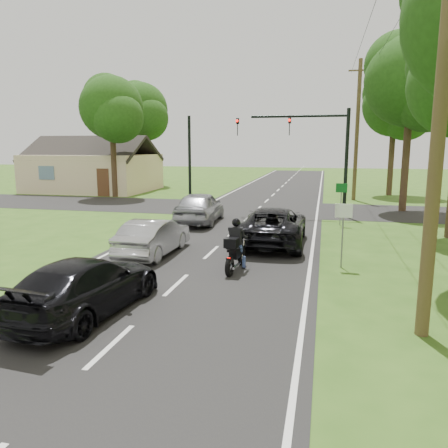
{
  "coord_description": "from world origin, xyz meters",
  "views": [
    {
      "loc": [
        4.06,
        -11.47,
        3.97
      ],
      "look_at": [
        0.72,
        3.0,
        1.3
      ],
      "focal_mm": 35.0,
      "sensor_mm": 36.0,
      "label": 1
    }
  ],
  "objects_px": {
    "silver_suv": "(200,207)",
    "utility_pole_far": "(357,130)",
    "dark_suv": "(273,226)",
    "traffic_signal": "(313,143)",
    "dark_car_behind": "(86,286)",
    "silver_sedan": "(154,237)",
    "sign_green": "(341,194)",
    "utility_pole_near": "(442,87)",
    "motorcycle_rider": "(235,250)",
    "sign_white": "(343,220)"
  },
  "relations": [
    {
      "from": "silver_suv",
      "to": "utility_pole_far",
      "type": "distance_m",
      "value": 15.16
    },
    {
      "from": "silver_suv",
      "to": "dark_suv",
      "type": "bearing_deg",
      "value": 133.07
    },
    {
      "from": "traffic_signal",
      "to": "utility_pole_far",
      "type": "bearing_deg",
      "value": 70.32
    },
    {
      "from": "silver_suv",
      "to": "dark_car_behind",
      "type": "relative_size",
      "value": 1.02
    },
    {
      "from": "silver_sedan",
      "to": "sign_green",
      "type": "relative_size",
      "value": 1.92
    },
    {
      "from": "traffic_signal",
      "to": "sign_green",
      "type": "distance_m",
      "value": 4.24
    },
    {
      "from": "dark_car_behind",
      "to": "utility_pole_far",
      "type": "bearing_deg",
      "value": -102.12
    },
    {
      "from": "silver_sedan",
      "to": "utility_pole_near",
      "type": "relative_size",
      "value": 0.41
    },
    {
      "from": "utility_pole_near",
      "to": "utility_pole_far",
      "type": "bearing_deg",
      "value": 90.0
    },
    {
      "from": "utility_pole_near",
      "to": "utility_pole_far",
      "type": "distance_m",
      "value": 24.0
    },
    {
      "from": "motorcycle_rider",
      "to": "silver_suv",
      "type": "bearing_deg",
      "value": 117.97
    },
    {
      "from": "motorcycle_rider",
      "to": "sign_white",
      "type": "distance_m",
      "value": 3.65
    },
    {
      "from": "silver_sedan",
      "to": "silver_suv",
      "type": "relative_size",
      "value": 0.85
    },
    {
      "from": "dark_car_behind",
      "to": "sign_white",
      "type": "bearing_deg",
      "value": -132.92
    },
    {
      "from": "dark_car_behind",
      "to": "motorcycle_rider",
      "type": "bearing_deg",
      "value": -117.45
    },
    {
      "from": "dark_suv",
      "to": "silver_suv",
      "type": "xyz_separation_m",
      "value": [
        -4.29,
        4.14,
        0.06
      ]
    },
    {
      "from": "utility_pole_far",
      "to": "sign_green",
      "type": "distance_m",
      "value": 11.63
    },
    {
      "from": "dark_suv",
      "to": "sign_white",
      "type": "bearing_deg",
      "value": 130.11
    },
    {
      "from": "traffic_signal",
      "to": "silver_sedan",
      "type": "bearing_deg",
      "value": -116.08
    },
    {
      "from": "dark_car_behind",
      "to": "sign_green",
      "type": "bearing_deg",
      "value": -109.92
    },
    {
      "from": "utility_pole_far",
      "to": "silver_sedan",
      "type": "bearing_deg",
      "value": -113.44
    },
    {
      "from": "motorcycle_rider",
      "to": "traffic_signal",
      "type": "xyz_separation_m",
      "value": [
        1.97,
        12.18,
        3.46
      ]
    },
    {
      "from": "motorcycle_rider",
      "to": "utility_pole_near",
      "type": "xyz_separation_m",
      "value": [
        4.83,
        -3.82,
        4.4
      ]
    },
    {
      "from": "silver_suv",
      "to": "sign_green",
      "type": "height_order",
      "value": "sign_green"
    },
    {
      "from": "silver_suv",
      "to": "utility_pole_near",
      "type": "relative_size",
      "value": 0.48
    },
    {
      "from": "silver_sedan",
      "to": "silver_suv",
      "type": "bearing_deg",
      "value": -86.69
    },
    {
      "from": "sign_white",
      "to": "utility_pole_far",
      "type": "bearing_deg",
      "value": 85.49
    },
    {
      "from": "traffic_signal",
      "to": "sign_green",
      "type": "relative_size",
      "value": 3.0
    },
    {
      "from": "silver_sedan",
      "to": "traffic_signal",
      "type": "xyz_separation_m",
      "value": [
        5.3,
        10.82,
        3.45
      ]
    },
    {
      "from": "silver_sedan",
      "to": "sign_white",
      "type": "bearing_deg",
      "value": 179.64
    },
    {
      "from": "silver_sedan",
      "to": "sign_green",
      "type": "distance_m",
      "value": 10.43
    },
    {
      "from": "sign_white",
      "to": "sign_green",
      "type": "distance_m",
      "value": 8.0
    },
    {
      "from": "utility_pole_near",
      "to": "sign_green",
      "type": "relative_size",
      "value": 4.71
    },
    {
      "from": "traffic_signal",
      "to": "sign_white",
      "type": "height_order",
      "value": "traffic_signal"
    },
    {
      "from": "dark_suv",
      "to": "sign_white",
      "type": "xyz_separation_m",
      "value": [
        2.62,
        -3.0,
        0.83
      ]
    },
    {
      "from": "dark_car_behind",
      "to": "traffic_signal",
      "type": "relative_size",
      "value": 0.73
    },
    {
      "from": "dark_car_behind",
      "to": "utility_pole_far",
      "type": "distance_m",
      "value": 26.02
    },
    {
      "from": "motorcycle_rider",
      "to": "sign_white",
      "type": "bearing_deg",
      "value": 23.93
    },
    {
      "from": "silver_sedan",
      "to": "traffic_signal",
      "type": "distance_m",
      "value": 12.54
    },
    {
      "from": "silver_suv",
      "to": "sign_white",
      "type": "bearing_deg",
      "value": 131.1
    },
    {
      "from": "motorcycle_rider",
      "to": "dark_suv",
      "type": "xyz_separation_m",
      "value": [
        0.72,
        4.16,
        0.09
      ]
    },
    {
      "from": "silver_sedan",
      "to": "sign_white",
      "type": "height_order",
      "value": "sign_white"
    },
    {
      "from": "traffic_signal",
      "to": "utility_pole_near",
      "type": "xyz_separation_m",
      "value": [
        2.86,
        -16.0,
        0.95
      ]
    },
    {
      "from": "sign_white",
      "to": "sign_green",
      "type": "bearing_deg",
      "value": 88.57
    },
    {
      "from": "motorcycle_rider",
      "to": "traffic_signal",
      "type": "height_order",
      "value": "traffic_signal"
    },
    {
      "from": "dark_suv",
      "to": "sign_white",
      "type": "relative_size",
      "value": 2.56
    },
    {
      "from": "silver_sedan",
      "to": "motorcycle_rider",
      "type": "bearing_deg",
      "value": 159.12
    },
    {
      "from": "motorcycle_rider",
      "to": "silver_sedan",
      "type": "bearing_deg",
      "value": 162.51
    },
    {
      "from": "silver_sedan",
      "to": "utility_pole_near",
      "type": "height_order",
      "value": "utility_pole_near"
    },
    {
      "from": "dark_car_behind",
      "to": "traffic_signal",
      "type": "xyz_separation_m",
      "value": [
        4.73,
        16.5,
        3.45
      ]
    }
  ]
}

